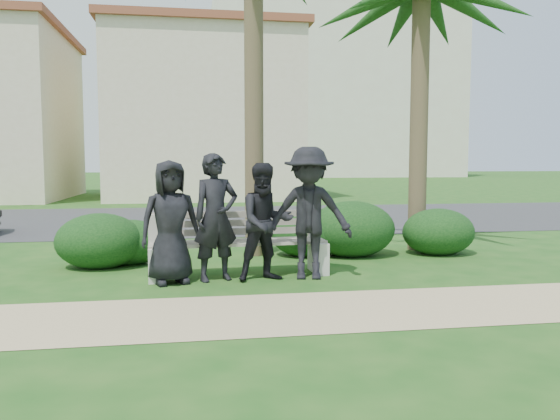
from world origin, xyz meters
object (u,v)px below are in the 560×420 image
(man_b, at_px, (216,217))
(man_d, at_px, (309,213))
(man_c, at_px, (266,222))
(park_bench, at_px, (239,248))
(man_a, at_px, (170,222))

(man_b, xyz_separation_m, man_d, (1.25, -0.08, 0.04))
(man_c, relative_size, man_d, 0.88)
(park_bench, bearing_deg, man_b, -143.23)
(park_bench, bearing_deg, man_a, -162.94)
(man_b, distance_m, man_d, 1.25)
(man_a, relative_size, man_d, 0.90)
(man_a, bearing_deg, park_bench, 4.63)
(park_bench, bearing_deg, man_d, -24.42)
(man_c, height_order, man_d, man_d)
(park_bench, distance_m, man_a, 1.07)
(park_bench, relative_size, man_c, 1.58)
(man_b, distance_m, man_c, 0.67)
(man_c, bearing_deg, park_bench, 120.26)
(park_bench, distance_m, man_d, 1.11)
(man_c, bearing_deg, man_a, 167.65)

